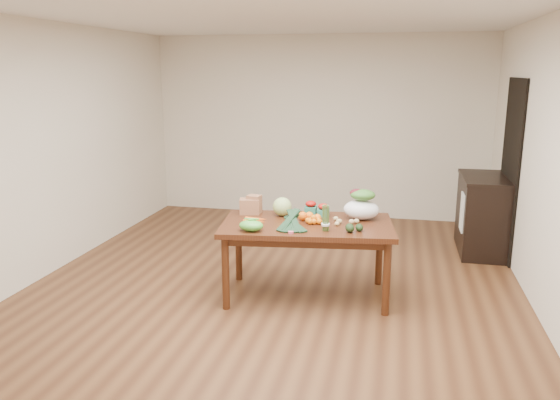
% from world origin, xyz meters
% --- Properties ---
extents(floor, '(6.00, 6.00, 0.00)m').
position_xyz_m(floor, '(0.00, 0.00, 0.00)').
color(floor, brown).
rests_on(floor, ground).
extents(ceiling, '(5.00, 6.00, 0.02)m').
position_xyz_m(ceiling, '(0.00, 0.00, 2.70)').
color(ceiling, white).
rests_on(ceiling, room_walls).
extents(room_walls, '(5.02, 6.02, 2.70)m').
position_xyz_m(room_walls, '(0.00, 0.00, 1.35)').
color(room_walls, silver).
rests_on(room_walls, floor).
extents(dining_table, '(1.73, 1.11, 0.75)m').
position_xyz_m(dining_table, '(0.37, -0.15, 0.38)').
color(dining_table, '#43210F').
rests_on(dining_table, floor).
extents(doorway_dark, '(0.02, 1.00, 2.10)m').
position_xyz_m(doorway_dark, '(2.48, 1.60, 1.05)').
color(doorway_dark, black).
rests_on(doorway_dark, floor).
extents(cabinet, '(0.52, 1.02, 0.94)m').
position_xyz_m(cabinet, '(2.22, 1.66, 0.47)').
color(cabinet, black).
rests_on(cabinet, floor).
extents(dish_towel, '(0.02, 0.28, 0.45)m').
position_xyz_m(dish_towel, '(1.96, 1.40, 0.55)').
color(dish_towel, white).
rests_on(dish_towel, cabinet).
extents(paper_bag, '(0.29, 0.25, 0.19)m').
position_xyz_m(paper_bag, '(-0.27, 0.07, 0.84)').
color(paper_bag, '#9E6847').
rests_on(paper_bag, dining_table).
extents(cabbage, '(0.19, 0.19, 0.19)m').
position_xyz_m(cabbage, '(0.07, 0.06, 0.84)').
color(cabbage, '#B7D97D').
rests_on(cabbage, dining_table).
extents(strawberry_basket_a, '(0.13, 0.13, 0.10)m').
position_xyz_m(strawberry_basket_a, '(0.34, 0.21, 0.80)').
color(strawberry_basket_a, '#B0150B').
rests_on(strawberry_basket_a, dining_table).
extents(strawberry_basket_b, '(0.13, 0.13, 0.10)m').
position_xyz_m(strawberry_basket_b, '(0.48, 0.13, 0.80)').
color(strawberry_basket_b, red).
rests_on(strawberry_basket_b, dining_table).
extents(orange_a, '(0.09, 0.09, 0.09)m').
position_xyz_m(orange_a, '(0.31, -0.08, 0.79)').
color(orange_a, '#F3560E').
rests_on(orange_a, dining_table).
extents(orange_b, '(0.08, 0.08, 0.08)m').
position_xyz_m(orange_b, '(0.37, -0.04, 0.79)').
color(orange_b, orange).
rests_on(orange_b, dining_table).
extents(orange_c, '(0.07, 0.07, 0.07)m').
position_xyz_m(orange_c, '(0.45, -0.08, 0.79)').
color(orange_c, orange).
rests_on(orange_c, dining_table).
extents(mandarin_cluster, '(0.20, 0.20, 0.09)m').
position_xyz_m(mandarin_cluster, '(0.43, -0.16, 0.79)').
color(mandarin_cluster, orange).
rests_on(mandarin_cluster, dining_table).
extents(carrots, '(0.25, 0.24, 0.03)m').
position_xyz_m(carrots, '(-0.13, -0.22, 0.76)').
color(carrots, orange).
rests_on(carrots, dining_table).
extents(snap_pea_bag, '(0.23, 0.17, 0.10)m').
position_xyz_m(snap_pea_bag, '(-0.09, -0.53, 0.80)').
color(snap_pea_bag, green).
rests_on(snap_pea_bag, dining_table).
extents(kale_bunch, '(0.37, 0.44, 0.16)m').
position_xyz_m(kale_bunch, '(0.27, -0.42, 0.83)').
color(kale_bunch, black).
rests_on(kale_bunch, dining_table).
extents(asparagus_bundle, '(0.09, 0.13, 0.26)m').
position_xyz_m(asparagus_bundle, '(0.57, -0.39, 0.88)').
color(asparagus_bundle, '#5A833C').
rests_on(asparagus_bundle, dining_table).
extents(potato_a, '(0.06, 0.05, 0.05)m').
position_xyz_m(potato_a, '(0.67, -0.12, 0.77)').
color(potato_a, tan).
rests_on(potato_a, dining_table).
extents(potato_b, '(0.05, 0.04, 0.04)m').
position_xyz_m(potato_b, '(0.66, -0.19, 0.77)').
color(potato_b, '#CABD75').
rests_on(potato_b, dining_table).
extents(potato_c, '(0.06, 0.05, 0.05)m').
position_xyz_m(potato_c, '(0.79, -0.10, 0.77)').
color(potato_c, tan).
rests_on(potato_c, dining_table).
extents(potato_d, '(0.05, 0.04, 0.04)m').
position_xyz_m(potato_d, '(0.62, -0.01, 0.77)').
color(potato_d, tan).
rests_on(potato_d, dining_table).
extents(potato_e, '(0.05, 0.05, 0.04)m').
position_xyz_m(potato_e, '(0.83, -0.06, 0.77)').
color(potato_e, '#DCBE7E').
rests_on(potato_e, dining_table).
extents(avocado_a, '(0.11, 0.14, 0.08)m').
position_xyz_m(avocado_a, '(0.79, -0.37, 0.79)').
color(avocado_a, black).
rests_on(avocado_a, dining_table).
extents(avocado_b, '(0.10, 0.12, 0.07)m').
position_xyz_m(avocado_b, '(0.88, -0.32, 0.78)').
color(avocado_b, black).
rests_on(avocado_b, dining_table).
extents(salad_bag, '(0.38, 0.30, 0.27)m').
position_xyz_m(salad_bag, '(0.86, 0.10, 0.89)').
color(salad_bag, white).
rests_on(salad_bag, dining_table).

